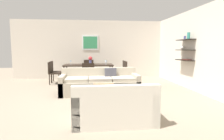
{
  "coord_description": "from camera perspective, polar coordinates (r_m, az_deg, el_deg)",
  "views": [
    {
      "loc": [
        -0.38,
        -5.51,
        1.4
      ],
      "look_at": [
        0.27,
        0.2,
        0.75
      ],
      "focal_mm": 30.51,
      "sensor_mm": 36.0,
      "label": 1
    }
  ],
  "objects": [
    {
      "name": "sofa_beige",
      "position": [
        5.96,
        -3.66,
        -4.28
      ],
      "size": [
        2.4,
        0.9,
        0.78
      ],
      "color": "#B2A893",
      "rests_on": "ground"
    },
    {
      "name": "right_wall_shelf_unit",
      "position": [
        7.0,
        22.78,
        5.55
      ],
      "size": [
        0.34,
        8.2,
        2.7
      ],
      "color": "silver",
      "rests_on": "ground"
    },
    {
      "name": "wine_glass_left_far",
      "position": [
        8.04,
        -12.25,
        2.51
      ],
      "size": [
        0.07,
        0.07,
        0.16
      ],
      "color": "silver",
      "rests_on": "dining_table"
    },
    {
      "name": "dining_chair_left_near",
      "position": [
        7.85,
        -17.37,
        -0.39
      ],
      "size": [
        0.44,
        0.44,
        0.88
      ],
      "color": "black",
      "rests_on": "ground"
    },
    {
      "name": "coffee_table",
      "position": [
        4.87,
        0.07,
        -7.96
      ],
      "size": [
        1.09,
        1.05,
        0.38
      ],
      "color": "black",
      "rests_on": "ground"
    },
    {
      "name": "loveseat_white",
      "position": [
        3.69,
        0.57,
        -11.02
      ],
      "size": [
        1.53,
        0.9,
        0.78
      ],
      "color": "silver",
      "rests_on": "ground"
    },
    {
      "name": "dining_chair_foot",
      "position": [
        7.04,
        -7.1,
        -0.9
      ],
      "size": [
        0.44,
        0.44,
        0.88
      ],
      "color": "black",
      "rests_on": "ground"
    },
    {
      "name": "dining_chair_left_far",
      "position": [
        8.27,
        -16.81,
        -0.04
      ],
      "size": [
        0.44,
        0.44,
        0.88
      ],
      "color": "black",
      "rests_on": "ground"
    },
    {
      "name": "candle_jar",
      "position": [
        4.8,
        2.68,
        -5.42
      ],
      "size": [
        0.07,
        0.07,
        0.07
      ],
      "primitive_type": "cylinder",
      "color": "silver",
      "rests_on": "coffee_table"
    },
    {
      "name": "centerpiece_vase",
      "position": [
        7.92,
        -6.5,
        3.13
      ],
      "size": [
        0.16,
        0.16,
        0.32
      ],
      "color": "#4C518C",
      "rests_on": "dining_table"
    },
    {
      "name": "dining_chair_right_near",
      "position": [
        7.82,
        3.3,
        -0.13
      ],
      "size": [
        0.44,
        0.44,
        0.88
      ],
      "color": "black",
      "rests_on": "ground"
    },
    {
      "name": "ground_plane",
      "position": [
        5.7,
        -2.45,
        -7.77
      ],
      "size": [
        18.0,
        18.0,
        0.0
      ],
      "primitive_type": "plane",
      "color": "gray"
    },
    {
      "name": "decorative_bowl",
      "position": [
        4.82,
        -0.23,
        -5.38
      ],
      "size": [
        0.35,
        0.35,
        0.06
      ],
      "color": "black",
      "rests_on": "coffee_table"
    },
    {
      "name": "back_wall_unit",
      "position": [
        9.07,
        -2.22,
        6.16
      ],
      "size": [
        8.4,
        0.09,
        2.7
      ],
      "color": "silver",
      "rests_on": "ground"
    },
    {
      "name": "wine_glass_right_near",
      "position": [
        7.8,
        -1.74,
        2.51
      ],
      "size": [
        0.07,
        0.07,
        0.16
      ],
      "color": "silver",
      "rests_on": "dining_table"
    },
    {
      "name": "dining_table",
      "position": [
        7.9,
        -7.06,
        1.22
      ],
      "size": [
        2.0,
        0.95,
        0.75
      ],
      "color": "black",
      "rests_on": "ground"
    },
    {
      "name": "dining_chair_right_far",
      "position": [
        8.24,
        2.8,
        0.21
      ],
      "size": [
        0.44,
        0.44,
        0.88
      ],
      "color": "black",
      "rests_on": "ground"
    },
    {
      "name": "dining_chair_head",
      "position": [
        8.8,
        -6.99,
        0.57
      ],
      "size": [
        0.44,
        0.44,
        0.88
      ],
      "color": "black",
      "rests_on": "ground"
    },
    {
      "name": "wine_glass_right_far",
      "position": [
        8.03,
        -1.88,
        2.67
      ],
      "size": [
        0.08,
        0.08,
        0.17
      ],
      "color": "silver",
      "rests_on": "dining_table"
    }
  ]
}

